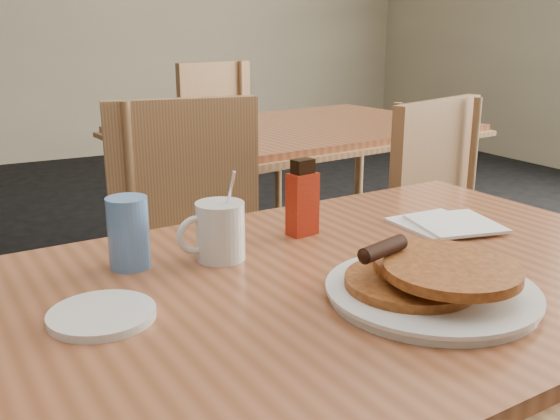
# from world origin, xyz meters

# --- Properties ---
(main_table) EXTENTS (1.26, 0.89, 0.75)m
(main_table) POSITION_xyz_m (0.07, -0.02, 0.71)
(main_table) COLOR #975535
(main_table) RESTS_ON floor
(neighbor_table) EXTENTS (1.49, 1.10, 0.75)m
(neighbor_table) POSITION_xyz_m (0.78, 1.42, 0.71)
(neighbor_table) COLOR #975535
(neighbor_table) RESTS_ON floor
(chair_main_far) EXTENTS (0.49, 0.50, 0.95)m
(chair_main_far) POSITION_xyz_m (0.09, 0.74, 0.57)
(chair_main_far) COLOR #A6784E
(chair_main_far) RESTS_ON floor
(chair_neighbor_far) EXTENTS (0.52, 0.52, 0.97)m
(chair_neighbor_far) POSITION_xyz_m (0.78, 2.17, 0.58)
(chair_neighbor_far) COLOR #A6784E
(chair_neighbor_far) RESTS_ON floor
(chair_neighbor_near) EXTENTS (0.53, 0.54, 0.94)m
(chair_neighbor_near) POSITION_xyz_m (0.77, 0.67, 0.56)
(chair_neighbor_near) COLOR #A6784E
(chair_neighbor_near) RESTS_ON floor
(pancake_plate) EXTENTS (0.31, 0.31, 0.09)m
(pancake_plate) POSITION_xyz_m (0.11, -0.16, 0.77)
(pancake_plate) COLOR silver
(pancake_plate) RESTS_ON main_table
(coffee_mug) EXTENTS (0.12, 0.08, 0.16)m
(coffee_mug) POSITION_xyz_m (-0.10, 0.14, 0.80)
(coffee_mug) COLOR silver
(coffee_mug) RESTS_ON main_table
(syrup_bottle) EXTENTS (0.06, 0.05, 0.15)m
(syrup_bottle) POSITION_xyz_m (0.09, 0.19, 0.82)
(syrup_bottle) COLOR maroon
(syrup_bottle) RESTS_ON main_table
(napkin_stack) EXTENTS (0.19, 0.20, 0.01)m
(napkin_stack) POSITION_xyz_m (0.37, 0.09, 0.76)
(napkin_stack) COLOR white
(napkin_stack) RESTS_ON main_table
(blue_tumbler) EXTENTS (0.08, 0.08, 0.12)m
(blue_tumbler) POSITION_xyz_m (-0.25, 0.18, 0.81)
(blue_tumbler) COLOR #5482C6
(blue_tumbler) RESTS_ON main_table
(side_saucer) EXTENTS (0.18, 0.18, 0.01)m
(side_saucer) POSITION_xyz_m (-0.34, 0.00, 0.76)
(side_saucer) COLOR silver
(side_saucer) RESTS_ON main_table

